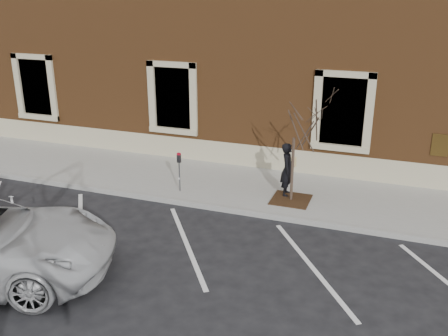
% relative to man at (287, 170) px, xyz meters
% --- Properties ---
extents(ground, '(120.00, 120.00, 0.00)m').
position_rel_man_xyz_m(ground, '(-1.73, -1.43, -0.98)').
color(ground, '#28282B').
rests_on(ground, ground).
extents(sidewalk_near, '(40.00, 3.50, 0.15)m').
position_rel_man_xyz_m(sidewalk_near, '(-1.73, 0.32, -0.90)').
color(sidewalk_near, '#A7A59D').
rests_on(sidewalk_near, ground).
extents(curb_near, '(40.00, 0.12, 0.15)m').
position_rel_man_xyz_m(curb_near, '(-1.73, -1.48, -0.90)').
color(curb_near, '#9E9E99').
rests_on(curb_near, ground).
extents(parking_stripes, '(28.00, 4.40, 0.01)m').
position_rel_man_xyz_m(parking_stripes, '(-1.73, -3.63, -0.97)').
color(parking_stripes, silver).
rests_on(parking_stripes, ground).
extents(building_civic, '(40.00, 8.62, 8.00)m').
position_rel_man_xyz_m(building_civic, '(-1.73, 6.31, 3.02)').
color(building_civic, brown).
rests_on(building_civic, ground).
extents(man, '(0.45, 0.64, 1.65)m').
position_rel_man_xyz_m(man, '(0.00, 0.00, 0.00)').
color(man, black).
rests_on(man, sidewalk_near).
extents(parking_meter, '(0.11, 0.09, 1.24)m').
position_rel_man_xyz_m(parking_meter, '(-3.21, -0.81, 0.04)').
color(parking_meter, '#595B60').
rests_on(parking_meter, sidewalk_near).
extents(tree_grate, '(1.12, 1.12, 0.03)m').
position_rel_man_xyz_m(tree_grate, '(0.22, -0.33, -0.81)').
color(tree_grate, '#3E2714').
rests_on(tree_grate, sidewalk_near).
extents(sapling, '(2.12, 2.12, 3.53)m').
position_rel_man_xyz_m(sapling, '(0.22, -0.33, 1.64)').
color(sapling, '#453129').
rests_on(sapling, sidewalk_near).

